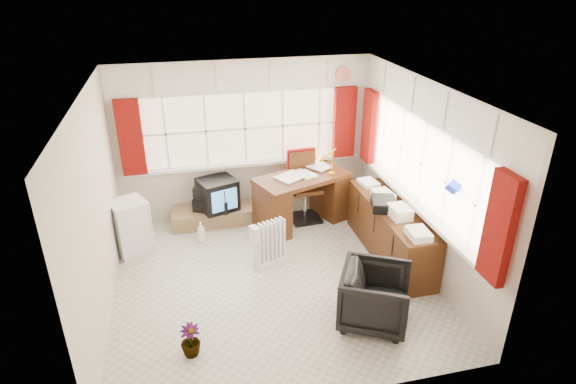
# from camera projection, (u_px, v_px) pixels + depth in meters

# --- Properties ---
(ground) EXTENTS (4.00, 4.00, 0.00)m
(ground) POSITION_uv_depth(u_px,v_px,m) (272.00, 279.00, 6.33)
(ground) COLOR beige
(ground) RESTS_ON ground
(room_walls) EXTENTS (4.00, 4.00, 4.00)m
(room_walls) POSITION_uv_depth(u_px,v_px,m) (270.00, 174.00, 5.69)
(room_walls) COLOR beige
(room_walls) RESTS_ON ground
(window_back) EXTENTS (3.70, 0.12, 3.60)m
(window_back) POSITION_uv_depth(u_px,v_px,m) (247.00, 159.00, 7.64)
(window_back) COLOR #FFE5C9
(window_back) RESTS_ON room_walls
(window_right) EXTENTS (0.12, 3.70, 3.60)m
(window_right) POSITION_uv_depth(u_px,v_px,m) (415.00, 200.00, 6.34)
(window_right) COLOR #FFE5C9
(window_right) RESTS_ON room_walls
(curtains) EXTENTS (3.83, 3.83, 1.15)m
(curtains) POSITION_uv_depth(u_px,v_px,m) (322.00, 146.00, 6.72)
(curtains) COLOR maroon
(curtains) RESTS_ON room_walls
(overhead_cabinets) EXTENTS (3.98, 3.98, 0.48)m
(overhead_cabinets) POSITION_uv_depth(u_px,v_px,m) (327.00, 88.00, 6.44)
(overhead_cabinets) COLOR white
(overhead_cabinets) RESTS_ON room_walls
(desk) EXTENTS (1.59, 1.16, 0.87)m
(desk) POSITION_uv_depth(u_px,v_px,m) (302.00, 198.00, 7.50)
(desk) COLOR #4F2B12
(desk) RESTS_ON ground
(desk_lamp) EXTENTS (0.15, 0.12, 0.42)m
(desk_lamp) POSITION_uv_depth(u_px,v_px,m) (333.00, 156.00, 7.29)
(desk_lamp) COLOR #E1A809
(desk_lamp) RESTS_ON desk
(task_chair) EXTENTS (0.50, 0.53, 1.13)m
(task_chair) POSITION_uv_depth(u_px,v_px,m) (303.00, 182.00, 7.67)
(task_chair) COLOR black
(task_chair) RESTS_ON ground
(office_chair) EXTENTS (1.03, 1.02, 0.70)m
(office_chair) POSITION_uv_depth(u_px,v_px,m) (375.00, 297.00, 5.44)
(office_chair) COLOR black
(office_chair) RESTS_ON ground
(radiator) EXTENTS (0.48, 0.33, 0.67)m
(radiator) POSITION_uv_depth(u_px,v_px,m) (270.00, 248.00, 6.52)
(radiator) COLOR white
(radiator) RESTS_ON ground
(credenza) EXTENTS (0.50, 2.00, 0.85)m
(credenza) POSITION_uv_depth(u_px,v_px,m) (390.00, 231.00, 6.70)
(credenza) COLOR #4F2B12
(credenza) RESTS_ON ground
(file_tray) EXTENTS (0.41, 0.47, 0.13)m
(file_tray) POSITION_uv_depth(u_px,v_px,m) (383.00, 204.00, 6.51)
(file_tray) COLOR black
(file_tray) RESTS_ON credenza
(tv_bench) EXTENTS (1.40, 0.50, 0.25)m
(tv_bench) POSITION_uv_depth(u_px,v_px,m) (217.00, 215.00, 7.68)
(tv_bench) COLOR #9E724F
(tv_bench) RESTS_ON ground
(crt_tv) EXTENTS (0.67, 0.64, 0.50)m
(crt_tv) POSITION_uv_depth(u_px,v_px,m) (218.00, 194.00, 7.52)
(crt_tv) COLOR black
(crt_tv) RESTS_ON tv_bench
(hifi_stack) EXTENTS (0.66, 0.55, 0.41)m
(hifi_stack) POSITION_uv_depth(u_px,v_px,m) (213.00, 198.00, 7.53)
(hifi_stack) COLOR black
(hifi_stack) RESTS_ON tv_bench
(mini_fridge) EXTENTS (0.61, 0.61, 0.79)m
(mini_fridge) POSITION_uv_depth(u_px,v_px,m) (131.00, 227.00, 6.80)
(mini_fridge) COLOR white
(mini_fridge) RESTS_ON ground
(spray_bottle_a) EXTENTS (0.14, 0.14, 0.32)m
(spray_bottle_a) POSITION_uv_depth(u_px,v_px,m) (201.00, 232.00, 7.13)
(spray_bottle_a) COLOR white
(spray_bottle_a) RESTS_ON ground
(spray_bottle_b) EXTENTS (0.10, 0.10, 0.21)m
(spray_bottle_b) POSITION_uv_depth(u_px,v_px,m) (226.00, 221.00, 7.55)
(spray_bottle_b) COLOR #7FBEB4
(spray_bottle_b) RESTS_ON ground
(flower_vase) EXTENTS (0.24, 0.24, 0.38)m
(flower_vase) POSITION_uv_depth(u_px,v_px,m) (190.00, 340.00, 5.03)
(flower_vase) COLOR black
(flower_vase) RESTS_ON ground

